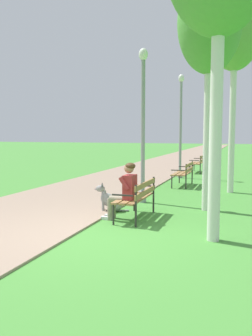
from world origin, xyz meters
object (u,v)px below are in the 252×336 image
object	(u,v)px
park_bench_near	(137,196)
lamp_post_near	(143,124)
birch_tree_second	(210,25)
lamp_post_mid	(181,125)
dog_grey	(110,201)
park_bench_far	(198,162)
park_bench_mid	(184,172)
person_seated_on_near_bench	(125,189)
birch_tree_third	(235,26)

from	to	relation	value
park_bench_near	lamp_post_near	xyz separation A→B (m)	(-0.41, 1.80, 1.61)
park_bench_near	birch_tree_second	xyz separation A→B (m)	(1.32, 1.35, 3.87)
lamp_post_mid	lamp_post_near	bearing A→B (deg)	-89.87
dog_grey	birch_tree_second	distance (m)	4.74
lamp_post_mid	park_bench_near	bearing A→B (deg)	-86.68
park_bench_far	lamp_post_near	xyz separation A→B (m)	(-0.45, -7.86, 1.61)
dog_grey	lamp_post_mid	world-z (taller)	lamp_post_mid
park_bench_near	park_bench_mid	xyz separation A→B (m)	(0.14, 5.10, 0.00)
person_seated_on_near_bench	dog_grey	world-z (taller)	person_seated_on_near_bench
person_seated_on_near_bench	birch_tree_third	distance (m)	6.60
person_seated_on_near_bench	lamp_post_near	world-z (taller)	lamp_post_near
park_bench_far	person_seated_on_near_bench	bearing A→B (deg)	-91.41
birch_tree_second	birch_tree_third	bearing A→B (deg)	81.15
park_bench_near	birch_tree_second	bearing A→B (deg)	45.72
park_bench_far	birch_tree_second	distance (m)	9.25
park_bench_far	lamp_post_mid	size ratio (longest dim) A/B	0.35
lamp_post_near	lamp_post_mid	size ratio (longest dim) A/B	0.95
birch_tree_third	park_bench_near	bearing A→B (deg)	-112.66
park_bench_mid	birch_tree_third	size ratio (longest dim) A/B	0.23
park_bench_near	birch_tree_second	distance (m)	4.31
person_seated_on_near_bench	lamp_post_mid	size ratio (longest dim) A/B	0.29
person_seated_on_near_bench	dog_grey	size ratio (longest dim) A/B	1.57
person_seated_on_near_bench	birch_tree_third	xyz separation A→B (m)	(1.97, 4.46, 4.44)
park_bench_near	birch_tree_third	size ratio (longest dim) A/B	0.23
park_bench_far	birch_tree_second	xyz separation A→B (m)	(1.28, -8.30, 3.87)
lamp_post_near	birch_tree_second	size ratio (longest dim) A/B	0.73
dog_grey	birch_tree_third	xyz separation A→B (m)	(2.58, 3.81, 4.86)
park_bench_mid	park_bench_far	bearing A→B (deg)	91.35
park_bench_near	birch_tree_second	size ratio (longest dim) A/B	0.27
park_bench_mid	lamp_post_mid	world-z (taller)	lamp_post_mid
person_seated_on_near_bench	lamp_post_near	distance (m)	2.50
lamp_post_mid	birch_tree_second	world-z (taller)	birch_tree_second
dog_grey	birch_tree_second	world-z (taller)	birch_tree_second
park_bench_near	park_bench_mid	distance (m)	5.10
park_bench_far	birch_tree_second	world-z (taller)	birch_tree_second
dog_grey	birch_tree_second	xyz separation A→B (m)	(2.13, 0.93, 4.13)
park_bench_mid	birch_tree_second	size ratio (longest dim) A/B	0.27
park_bench_near	lamp_post_near	bearing A→B (deg)	102.98
park_bench_far	dog_grey	world-z (taller)	park_bench_far
park_bench_mid	person_seated_on_near_bench	xyz separation A→B (m)	(-0.35, -5.34, 0.17)
park_bench_near	birch_tree_third	distance (m)	6.50
park_bench_near	park_bench_mid	size ratio (longest dim) A/B	1.00
lamp_post_mid	birch_tree_second	size ratio (longest dim) A/B	0.76
park_bench_mid	lamp_post_mid	bearing A→B (deg)	104.15
park_bench_mid	lamp_post_mid	xyz separation A→B (m)	(-0.57, 2.27, 1.71)
park_bench_near	lamp_post_mid	distance (m)	7.58
birch_tree_second	birch_tree_third	size ratio (longest dim) A/B	0.86
park_bench_far	person_seated_on_near_bench	distance (m)	9.89
lamp_post_near	lamp_post_mid	bearing A→B (deg)	90.13
park_bench_mid	dog_grey	distance (m)	4.78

